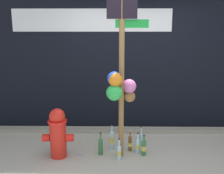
% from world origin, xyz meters
% --- Properties ---
extents(ground_plane, '(14.00, 14.00, 0.00)m').
position_xyz_m(ground_plane, '(0.00, 0.00, 0.00)').
color(ground_plane, '#ADA899').
extents(building_wall, '(10.00, 0.21, 3.65)m').
position_xyz_m(building_wall, '(-0.00, 1.68, 1.83)').
color(building_wall, black).
rests_on(building_wall, ground_plane).
extents(curb_strip, '(8.00, 0.12, 0.08)m').
position_xyz_m(curb_strip, '(0.00, 1.24, 0.04)').
color(curb_strip, gray).
rests_on(curb_strip, ground_plane).
extents(memorial_post, '(0.62, 0.48, 2.51)m').
position_xyz_m(memorial_post, '(-0.20, 0.24, 1.34)').
color(memorial_post, olive).
rests_on(memorial_post, ground_plane).
extents(fire_hydrant, '(0.49, 0.30, 0.80)m').
position_xyz_m(fire_hydrant, '(-1.19, 0.24, 0.40)').
color(fire_hydrant, red).
rests_on(fire_hydrant, ground_plane).
extents(bottle_0, '(0.07, 0.07, 0.43)m').
position_xyz_m(bottle_0, '(-0.34, 0.53, 0.17)').
color(bottle_0, '#B2DBEA').
rests_on(bottle_0, ground_plane).
extents(bottle_1, '(0.06, 0.06, 0.36)m').
position_xyz_m(bottle_1, '(-0.03, 0.46, 0.14)').
color(bottle_1, brown).
rests_on(bottle_1, ground_plane).
extents(bottle_2, '(0.07, 0.07, 0.34)m').
position_xyz_m(bottle_2, '(-0.22, 0.16, 0.13)').
color(bottle_2, '#B2DBEA').
rests_on(bottle_2, ground_plane).
extents(bottle_3, '(0.07, 0.07, 0.35)m').
position_xyz_m(bottle_3, '(0.18, 0.30, 0.14)').
color(bottle_3, '#337038').
rests_on(bottle_3, ground_plane).
extents(bottle_4, '(0.07, 0.07, 0.35)m').
position_xyz_m(bottle_4, '(0.09, 0.38, 0.14)').
color(bottle_4, '#B2DBEA').
rests_on(bottle_4, ground_plane).
extents(bottle_5, '(0.07, 0.07, 0.38)m').
position_xyz_m(bottle_5, '(-0.52, 0.32, 0.15)').
color(bottle_5, '#337038').
rests_on(bottle_5, ground_plane).
extents(bottle_6, '(0.06, 0.06, 0.43)m').
position_xyz_m(bottle_6, '(0.15, 0.46, 0.17)').
color(bottle_6, '#B2DBEA').
rests_on(bottle_6, ground_plane).
extents(litter_0, '(0.10, 0.06, 0.01)m').
position_xyz_m(litter_0, '(-0.85, 0.28, 0.00)').
color(litter_0, '#8C99B2').
rests_on(litter_0, ground_plane).
extents(litter_1, '(0.09, 0.16, 0.01)m').
position_xyz_m(litter_1, '(-0.93, 0.78, 0.00)').
color(litter_1, tan).
rests_on(litter_1, ground_plane).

